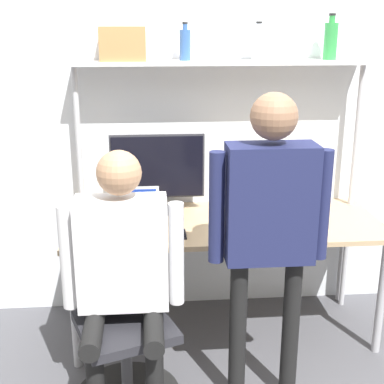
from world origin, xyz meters
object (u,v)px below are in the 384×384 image
(bottle_blue, at_px, (185,44))
(laptop, at_px, (135,219))
(cell_phone, at_px, (180,234))
(office_chair, at_px, (124,352))
(person_seated, at_px, (122,263))
(storage_box, at_px, (123,44))
(person_standing, at_px, (269,215))
(monitor, at_px, (158,171))
(bottle_green, at_px, (331,40))
(bottle_clear, at_px, (258,44))

(bottle_blue, bearing_deg, laptop, -131.81)
(cell_phone, distance_m, office_chair, 0.73)
(cell_phone, relative_size, person_seated, 0.11)
(cell_phone, height_order, storage_box, storage_box)
(person_standing, height_order, bottle_blue, bottle_blue)
(storage_box, bearing_deg, person_seated, -90.22)
(monitor, height_order, bottle_green, bottle_green)
(person_seated, xyz_separation_m, person_standing, (0.72, -0.01, 0.24))
(bottle_blue, relative_size, storage_box, 0.83)
(cell_phone, height_order, bottle_green, bottle_green)
(cell_phone, distance_m, bottle_blue, 1.16)
(cell_phone, relative_size, bottle_green, 0.54)
(storage_box, bearing_deg, bottle_blue, 0.00)
(bottle_blue, distance_m, storage_box, 0.38)
(monitor, bearing_deg, bottle_clear, 2.39)
(person_standing, height_order, bottle_clear, bottle_clear)
(person_seated, bearing_deg, cell_phone, 56.81)
(person_standing, distance_m, bottle_blue, 1.28)
(monitor, distance_m, office_chair, 1.18)
(bottle_blue, xyz_separation_m, storage_box, (-0.38, 0.00, 0.00))
(monitor, bearing_deg, bottle_green, 1.39)
(cell_phone, relative_size, office_chair, 0.16)
(office_chair, bearing_deg, storage_box, 88.90)
(cell_phone, relative_size, person_standing, 0.09)
(office_chair, height_order, storage_box, storage_box)
(office_chair, height_order, person_standing, person_standing)
(laptop, height_order, bottle_blue, bottle_blue)
(laptop, xyz_separation_m, cell_phone, (0.26, -0.10, -0.06))
(storage_box, bearing_deg, bottle_green, 0.00)
(monitor, relative_size, cell_phone, 4.07)
(laptop, xyz_separation_m, storage_box, (-0.05, 0.37, 1.00))
(monitor, xyz_separation_m, office_chair, (-0.21, -0.88, -0.75))
(cell_phone, bearing_deg, bottle_blue, 81.91)
(monitor, bearing_deg, laptop, -113.17)
(cell_phone, bearing_deg, bottle_green, 25.53)
(person_standing, bearing_deg, bottle_green, 59.46)
(laptop, bearing_deg, person_standing, -41.31)
(laptop, distance_m, bottle_clear, 1.32)
(bottle_blue, height_order, bottle_green, bottle_green)
(cell_phone, xyz_separation_m, storage_box, (-0.31, 0.47, 1.06))
(bottle_clear, distance_m, bottle_green, 0.46)
(person_standing, relative_size, bottle_clear, 7.17)
(bottle_green, bearing_deg, storage_box, 180.00)
(bottle_blue, distance_m, bottle_green, 0.91)
(office_chair, distance_m, person_seated, 0.54)
(laptop, xyz_separation_m, bottle_green, (1.24, 0.37, 1.02))
(bottle_green, height_order, storage_box, bottle_green)
(person_seated, xyz_separation_m, bottle_blue, (0.38, 0.95, 1.01))
(monitor, height_order, laptop, monitor)
(bottle_clear, height_order, storage_box, bottle_clear)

